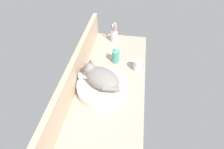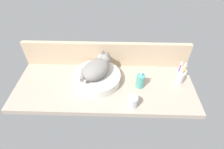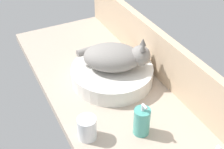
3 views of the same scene
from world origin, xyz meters
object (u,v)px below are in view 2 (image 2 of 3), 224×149
Objects in this scene: sink_basin at (97,78)px; water_glass at (132,102)px; soap_dispenser at (140,81)px; toothbrush_cup at (180,77)px; faucet at (100,62)px; cat at (97,68)px.

sink_basin is 4.07× the size of water_glass.
toothbrush_cup is at bearing 10.50° from soap_dispenser.
sink_basin is 33.32cm from soap_dispenser.
water_glass is (-37.27, -24.35, -1.49)cm from toothbrush_cup.
cat is at bearing -93.52° from faucet.
sink_basin is 2.69× the size of faucet.
soap_dispenser is (31.46, -19.58, -1.65)cm from faucet.
faucet is 37.09cm from soap_dispenser.
water_glass is at bearing -57.33° from faucet.
toothbrush_cup is (62.68, -0.10, -7.51)cm from cat.
water_glass is (26.05, -23.24, 0.32)cm from sink_basin.
cat is 33.60cm from soap_dispenser.
toothbrush_cup is at bearing 33.16° from water_glass.
water_glass reaches higher than sink_basin.
cat reaches higher than faucet.
soap_dispenser is 1.60× the size of water_glass.
soap_dispenser reaches higher than water_glass.
sink_basin is 1.21× the size of cat.
sink_basin is at bearing 138.26° from water_glass.
toothbrush_cup is (61.83, -13.95, -1.93)cm from faucet.
faucet is at bearing 148.10° from soap_dispenser.
water_glass is (-6.90, -18.73, -1.77)cm from soap_dispenser.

